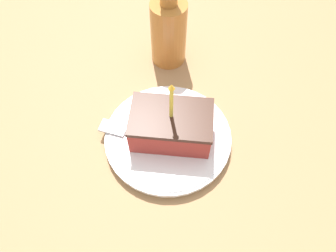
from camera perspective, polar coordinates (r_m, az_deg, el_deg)
ground_plane at (r=0.57m, az=-0.92°, el=-5.77°), size 2.40×2.40×0.04m
plate at (r=0.56m, az=-0.00°, el=-1.97°), size 0.21×0.21×0.02m
cake_slice at (r=0.53m, az=0.53°, el=0.12°), size 0.08×0.13×0.13m
fork at (r=0.55m, az=-4.76°, el=-1.58°), size 0.05×0.17×0.00m
bottle at (r=0.64m, az=0.10°, el=16.34°), size 0.07×0.07×0.18m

